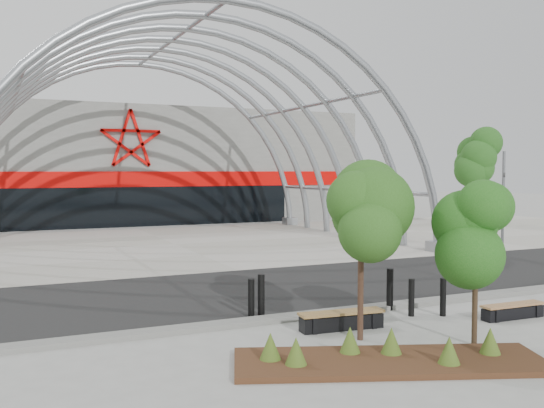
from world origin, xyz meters
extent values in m
plane|color=gray|center=(0.00, 0.00, 0.00)|extent=(140.00, 140.00, 0.00)
cube|color=black|center=(0.00, 3.50, 0.01)|extent=(140.00, 7.00, 0.02)
cube|color=#A5A195|center=(0.00, 15.50, 0.02)|extent=(60.00, 17.00, 0.04)
cube|color=slate|center=(0.00, -0.25, 0.06)|extent=(60.00, 0.50, 0.12)
cube|color=slate|center=(0.00, 33.50, 4.00)|extent=(34.00, 15.00, 8.00)
cube|color=black|center=(0.00, 26.05, 1.30)|extent=(22.00, 0.25, 2.60)
cube|color=#D30301|center=(0.00, 26.05, 3.10)|extent=(34.00, 0.30, 1.00)
torus|color=#94999E|center=(0.00, 8.00, 0.00)|extent=(20.36, 0.36, 20.36)
torus|color=#94999E|center=(0.00, 10.50, 0.00)|extent=(20.36, 0.36, 20.36)
torus|color=#94999E|center=(0.00, 13.00, 0.00)|extent=(20.36, 0.36, 20.36)
torus|color=#94999E|center=(0.00, 15.50, 0.00)|extent=(20.36, 0.36, 20.36)
torus|color=#94999E|center=(0.00, 18.00, 0.00)|extent=(20.36, 0.36, 20.36)
torus|color=#94999E|center=(0.00, 20.50, 0.00)|extent=(20.36, 0.36, 20.36)
torus|color=#94999E|center=(0.00, 23.00, 0.00)|extent=(20.36, 0.36, 20.36)
cylinder|color=#94999E|center=(9.66, 15.50, 2.59)|extent=(0.20, 15.00, 0.20)
cylinder|color=#94999E|center=(7.07, 15.50, 7.07)|extent=(0.20, 15.00, 0.20)
cylinder|color=#94999E|center=(0.00, 15.50, 10.00)|extent=(0.20, 15.00, 0.20)
cylinder|color=#94999E|center=(-7.07, 15.50, 7.07)|extent=(0.20, 15.00, 0.20)
cube|color=#94999E|center=(10.00, 8.00, 0.25)|extent=(0.80, 0.80, 0.50)
cube|color=#94999E|center=(10.00, 23.00, 0.25)|extent=(0.80, 0.80, 0.50)
cube|color=#3A1F14|center=(-1.27, -4.14, 0.06)|extent=(6.12, 3.79, 0.11)
cone|color=#4A6520|center=(-3.03, -3.70, 0.37)|extent=(0.41, 0.41, 0.51)
cone|color=#4A6520|center=(-1.04, -3.87, 0.37)|extent=(0.41, 0.41, 0.51)
cone|color=#4A6520|center=(-0.44, -4.82, 0.37)|extent=(0.41, 0.41, 0.51)
cone|color=#4A6520|center=(-1.74, -3.48, 0.37)|extent=(0.41, 0.41, 0.51)
cone|color=#4A6520|center=(0.71, -4.66, 0.37)|extent=(0.41, 0.41, 0.51)
cone|color=#4A6520|center=(-3.33, -3.22, 0.37)|extent=(0.41, 0.41, 0.51)
cylinder|color=slate|center=(12.68, 6.86, 2.26)|extent=(0.13, 0.13, 4.53)
imported|color=black|center=(12.68, 6.86, 3.26)|extent=(0.17, 0.64, 0.13)
cylinder|color=#311C14|center=(-0.85, -2.47, 1.02)|extent=(0.13, 0.13, 2.04)
ellipsoid|color=#244B15|center=(-0.85, -2.47, 2.88)|extent=(1.75, 1.75, 2.23)
cylinder|color=#302516|center=(1.10, -3.82, 0.87)|extent=(0.11, 0.11, 1.74)
ellipsoid|color=#164E10|center=(1.10, -3.82, 2.45)|extent=(1.44, 1.44, 1.89)
cube|color=black|center=(-0.78, -1.58, 0.17)|extent=(2.01, 0.57, 0.34)
cube|color=black|center=(-1.52, -1.50, 0.20)|extent=(0.16, 0.45, 0.40)
cube|color=black|center=(-0.04, -1.65, 0.20)|extent=(0.16, 0.45, 0.40)
cube|color=brown|center=(-0.78, -1.58, 0.40)|extent=(2.07, 0.64, 0.06)
cube|color=black|center=(3.61, -2.44, 0.15)|extent=(1.73, 0.38, 0.29)
cube|color=black|center=(2.97, -2.43, 0.17)|extent=(0.11, 0.38, 0.35)
cube|color=black|center=(4.26, -2.46, 0.17)|extent=(0.11, 0.38, 0.35)
cube|color=brown|center=(3.61, -2.44, 0.35)|extent=(1.78, 0.44, 0.05)
cylinder|color=black|center=(-2.27, 0.27, 0.49)|extent=(0.16, 0.16, 0.99)
cylinder|color=black|center=(-1.98, 0.32, 0.53)|extent=(0.17, 0.17, 1.07)
cylinder|color=black|center=(1.48, -1.20, 0.47)|extent=(0.15, 0.15, 0.95)
cylinder|color=black|center=(1.38, -0.42, 0.55)|extent=(0.18, 0.18, 1.09)
cylinder|color=black|center=(2.22, -1.51, 0.48)|extent=(0.15, 0.15, 0.96)
cylinder|color=#2F1E14|center=(21.00, 18.00, 1.51)|extent=(0.20, 0.20, 3.03)
ellipsoid|color=#174814|center=(21.00, 18.00, 4.26)|extent=(2.70, 2.70, 3.30)
camera|label=1|loc=(-7.96, -13.43, 3.66)|focal=40.00mm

